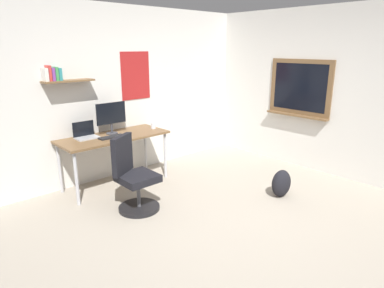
% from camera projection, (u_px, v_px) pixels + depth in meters
% --- Properties ---
extents(ground_plane, '(5.20, 5.20, 0.00)m').
position_uv_depth(ground_plane, '(237.00, 227.00, 3.87)').
color(ground_plane, '#9E9384').
rests_on(ground_plane, ground).
extents(wall_back, '(5.00, 0.30, 2.60)m').
position_uv_depth(wall_back, '(118.00, 93.00, 5.23)').
color(wall_back, silver).
rests_on(wall_back, ground).
extents(wall_right, '(0.22, 5.00, 2.60)m').
position_uv_depth(wall_right, '(343.00, 94.00, 5.12)').
color(wall_right, silver).
rests_on(wall_right, ground).
extents(desk, '(1.57, 0.66, 0.76)m').
position_uv_depth(desk, '(114.00, 140.00, 4.88)').
color(desk, brown).
rests_on(desk, ground).
extents(office_chair, '(0.55, 0.56, 0.95)m').
position_uv_depth(office_chair, '(133.00, 179.00, 4.20)').
color(office_chair, black).
rests_on(office_chair, ground).
extents(laptop, '(0.31, 0.21, 0.23)m').
position_uv_depth(laptop, '(86.00, 134.00, 4.73)').
color(laptop, '#ADAFB5').
rests_on(laptop, desk).
extents(monitor_primary, '(0.46, 0.17, 0.46)m').
position_uv_depth(monitor_primary, '(111.00, 116.00, 4.89)').
color(monitor_primary, '#38383D').
rests_on(monitor_primary, desk).
extents(keyboard, '(0.37, 0.13, 0.02)m').
position_uv_depth(keyboard, '(112.00, 137.00, 4.75)').
color(keyboard, black).
rests_on(keyboard, desk).
extents(computer_mouse, '(0.10, 0.06, 0.03)m').
position_uv_depth(computer_mouse, '(129.00, 133.00, 4.93)').
color(computer_mouse, '#262628').
rests_on(computer_mouse, desk).
extents(coffee_mug, '(0.08, 0.08, 0.09)m').
position_uv_depth(coffee_mug, '(153.00, 126.00, 5.27)').
color(coffee_mug, silver).
rests_on(coffee_mug, desk).
extents(backpack, '(0.32, 0.22, 0.38)m').
position_uv_depth(backpack, '(281.00, 183.00, 4.61)').
color(backpack, black).
rests_on(backpack, ground).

